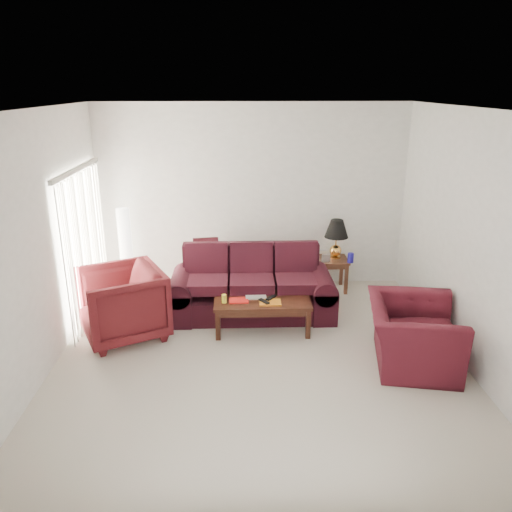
{
  "coord_description": "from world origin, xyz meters",
  "views": [
    {
      "loc": [
        -0.22,
        -5.51,
        3.24
      ],
      "look_at": [
        0.0,
        0.85,
        1.05
      ],
      "focal_mm": 35.0,
      "sensor_mm": 36.0,
      "label": 1
    }
  ],
  "objects_px": {
    "armchair_left": "(122,304)",
    "armchair_right": "(412,335)",
    "floor_lamp": "(126,251)",
    "sofa": "(252,283)",
    "coffee_table": "(262,314)",
    "end_table": "(332,274)"
  },
  "relations": [
    {
      "from": "armchair_left",
      "to": "armchair_right",
      "type": "height_order",
      "value": "armchair_left"
    },
    {
      "from": "floor_lamp",
      "to": "sofa",
      "type": "bearing_deg",
      "value": -23.24
    },
    {
      "from": "armchair_left",
      "to": "coffee_table",
      "type": "distance_m",
      "value": 1.9
    },
    {
      "from": "floor_lamp",
      "to": "armchair_left",
      "type": "xyz_separation_m",
      "value": [
        0.24,
        -1.49,
        -0.24
      ]
    },
    {
      "from": "end_table",
      "to": "floor_lamp",
      "type": "xyz_separation_m",
      "value": [
        -3.33,
        -0.05,
        0.45
      ]
    },
    {
      "from": "floor_lamp",
      "to": "coffee_table",
      "type": "relative_size",
      "value": 1.1
    },
    {
      "from": "armchair_right",
      "to": "sofa",
      "type": "bearing_deg",
      "value": 63.14
    },
    {
      "from": "end_table",
      "to": "armchair_left",
      "type": "bearing_deg",
      "value": -153.65
    },
    {
      "from": "sofa",
      "to": "floor_lamp",
      "type": "bearing_deg",
      "value": 158.21
    },
    {
      "from": "sofa",
      "to": "end_table",
      "type": "height_order",
      "value": "sofa"
    },
    {
      "from": "end_table",
      "to": "armchair_left",
      "type": "relative_size",
      "value": 0.51
    },
    {
      "from": "sofa",
      "to": "armchair_left",
      "type": "bearing_deg",
      "value": -158.57
    },
    {
      "from": "end_table",
      "to": "armchair_left",
      "type": "xyz_separation_m",
      "value": [
        -3.1,
        -1.53,
        0.21
      ]
    },
    {
      "from": "sofa",
      "to": "end_table",
      "type": "bearing_deg",
      "value": 35.11
    },
    {
      "from": "floor_lamp",
      "to": "coffee_table",
      "type": "distance_m",
      "value": 2.56
    },
    {
      "from": "sofa",
      "to": "coffee_table",
      "type": "relative_size",
      "value": 1.82
    },
    {
      "from": "armchair_left",
      "to": "armchair_right",
      "type": "xyz_separation_m",
      "value": [
        3.65,
        -0.82,
        -0.09
      ]
    },
    {
      "from": "end_table",
      "to": "floor_lamp",
      "type": "relative_size",
      "value": 0.38
    },
    {
      "from": "end_table",
      "to": "armchair_right",
      "type": "relative_size",
      "value": 0.45
    },
    {
      "from": "sofa",
      "to": "floor_lamp",
      "type": "xyz_separation_m",
      "value": [
        -1.99,
        0.85,
        0.23
      ]
    },
    {
      "from": "armchair_right",
      "to": "coffee_table",
      "type": "distance_m",
      "value": 2.02
    },
    {
      "from": "armchair_left",
      "to": "coffee_table",
      "type": "relative_size",
      "value": 0.8
    }
  ]
}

